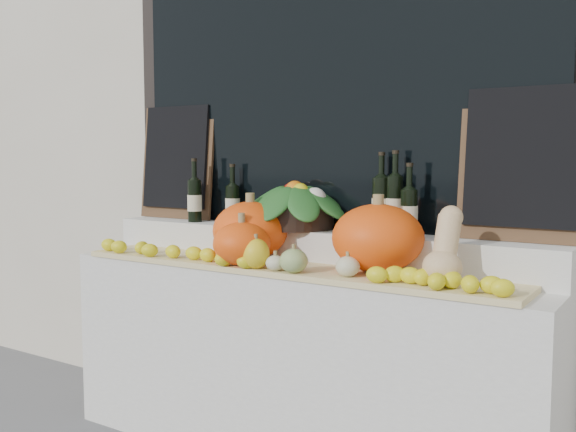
{
  "coord_description": "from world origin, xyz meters",
  "views": [
    {
      "loc": [
        1.53,
        -0.92,
        1.38
      ],
      "look_at": [
        0.0,
        1.45,
        1.12
      ],
      "focal_mm": 40.0,
      "sensor_mm": 36.0,
      "label": 1
    }
  ],
  "objects_px": {
    "butternut_squash": "(445,252)",
    "wine_bottle_tall": "(381,205)",
    "pumpkin_right": "(378,238)",
    "produce_bowl": "(295,205)",
    "pumpkin_left": "(250,230)"
  },
  "relations": [
    {
      "from": "butternut_squash",
      "to": "wine_bottle_tall",
      "type": "bearing_deg",
      "value": 142.39
    },
    {
      "from": "butternut_squash",
      "to": "wine_bottle_tall",
      "type": "height_order",
      "value": "wine_bottle_tall"
    },
    {
      "from": "pumpkin_right",
      "to": "butternut_squash",
      "type": "bearing_deg",
      "value": -17.78
    },
    {
      "from": "pumpkin_left",
      "to": "pumpkin_right",
      "type": "height_order",
      "value": "pumpkin_right"
    },
    {
      "from": "butternut_squash",
      "to": "wine_bottle_tall",
      "type": "relative_size",
      "value": 0.8
    },
    {
      "from": "pumpkin_right",
      "to": "butternut_squash",
      "type": "height_order",
      "value": "butternut_squash"
    },
    {
      "from": "pumpkin_left",
      "to": "butternut_squash",
      "type": "relative_size",
      "value": 1.2
    },
    {
      "from": "pumpkin_left",
      "to": "wine_bottle_tall",
      "type": "relative_size",
      "value": 0.96
    },
    {
      "from": "pumpkin_left",
      "to": "produce_bowl",
      "type": "xyz_separation_m",
      "value": [
        0.13,
        0.19,
        0.11
      ]
    },
    {
      "from": "butternut_squash",
      "to": "wine_bottle_tall",
      "type": "distance_m",
      "value": 0.53
    },
    {
      "from": "pumpkin_right",
      "to": "produce_bowl",
      "type": "xyz_separation_m",
      "value": [
        -0.51,
        0.16,
        0.11
      ]
    },
    {
      "from": "pumpkin_right",
      "to": "produce_bowl",
      "type": "distance_m",
      "value": 0.54
    },
    {
      "from": "pumpkin_right",
      "to": "butternut_squash",
      "type": "distance_m",
      "value": 0.34
    },
    {
      "from": "pumpkin_right",
      "to": "wine_bottle_tall",
      "type": "xyz_separation_m",
      "value": [
        -0.08,
        0.21,
        0.12
      ]
    },
    {
      "from": "produce_bowl",
      "to": "butternut_squash",
      "type": "bearing_deg",
      "value": -17.68
    }
  ]
}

